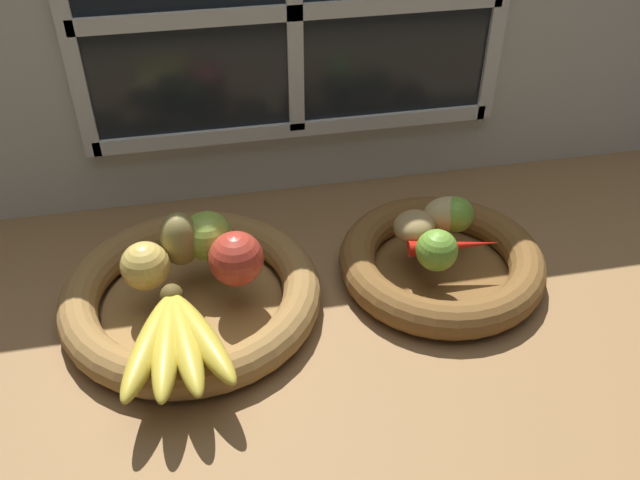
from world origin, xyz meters
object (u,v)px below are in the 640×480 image
(fruit_bowl_right, at_px, (441,262))
(apple_green_back, at_px, (208,236))
(banana_bunch_front, at_px, (175,340))
(fruit_bowl_left, at_px, (192,295))
(potato_back, at_px, (448,214))
(apple_red_right, at_px, (236,258))
(pear_brown, at_px, (180,239))
(lime_far, at_px, (456,215))
(chili_pepper, at_px, (454,245))
(apple_golden_left, at_px, (145,266))
(lime_near, at_px, (437,250))
(potato_oblong, at_px, (414,227))

(fruit_bowl_right, bearing_deg, apple_green_back, 171.88)
(banana_bunch_front, bearing_deg, fruit_bowl_left, 80.74)
(fruit_bowl_left, distance_m, potato_back, 0.38)
(potato_back, bearing_deg, fruit_bowl_left, -173.38)
(apple_red_right, xyz_separation_m, pear_brown, (-0.07, 0.05, 0.00))
(apple_green_back, xyz_separation_m, banana_bunch_front, (-0.05, -0.17, -0.02))
(lime_far, relative_size, chili_pepper, 0.40)
(lime_far, bearing_deg, fruit_bowl_left, -174.32)
(apple_red_right, distance_m, banana_bunch_front, 0.14)
(apple_golden_left, height_order, lime_near, apple_golden_left)
(apple_green_back, distance_m, potato_oblong, 0.29)
(potato_back, bearing_deg, apple_golden_left, -174.28)
(fruit_bowl_right, relative_size, apple_red_right, 4.05)
(apple_green_back, height_order, lime_near, apple_green_back)
(fruit_bowl_right, bearing_deg, apple_golden_left, 179.92)
(fruit_bowl_left, relative_size, fruit_bowl_right, 1.19)
(apple_red_right, distance_m, pear_brown, 0.09)
(banana_bunch_front, height_order, chili_pepper, banana_bunch_front)
(banana_bunch_front, bearing_deg, potato_oblong, 24.31)
(fruit_bowl_left, height_order, potato_oblong, potato_oblong)
(apple_golden_left, distance_m, lime_far, 0.44)
(apple_red_right, height_order, potato_back, apple_red_right)
(apple_red_right, bearing_deg, banana_bunch_front, -126.48)
(fruit_bowl_left, xyz_separation_m, fruit_bowl_right, (0.36, 0.00, 0.00))
(fruit_bowl_left, xyz_separation_m, apple_golden_left, (-0.05, 0.00, 0.06))
(chili_pepper, bearing_deg, potato_oblong, 144.22)
(pear_brown, bearing_deg, chili_pepper, -7.85)
(banana_bunch_front, xyz_separation_m, lime_near, (0.35, 0.09, 0.01))
(fruit_bowl_right, distance_m, banana_bunch_front, 0.40)
(apple_green_back, distance_m, banana_bunch_front, 0.18)
(fruit_bowl_left, relative_size, banana_bunch_front, 1.86)
(fruit_bowl_right, height_order, apple_green_back, apple_green_back)
(pear_brown, relative_size, lime_near, 1.38)
(apple_red_right, xyz_separation_m, potato_back, (0.31, 0.06, -0.01))
(pear_brown, bearing_deg, fruit_bowl_left, -80.15)
(pear_brown, xyz_separation_m, lime_near, (0.34, -0.08, -0.01))
(fruit_bowl_right, relative_size, lime_near, 5.16)
(apple_green_back, distance_m, lime_near, 0.31)
(apple_green_back, xyz_separation_m, pear_brown, (-0.04, -0.01, 0.01))
(apple_golden_left, height_order, banana_bunch_front, apple_golden_left)
(apple_golden_left, relative_size, potato_oblong, 1.02)
(fruit_bowl_right, bearing_deg, pear_brown, 173.74)
(fruit_bowl_left, height_order, lime_near, lime_near)
(banana_bunch_front, bearing_deg, pear_brown, 85.30)
(apple_green_back, bearing_deg, pear_brown, -169.97)
(fruit_bowl_left, distance_m, lime_near, 0.34)
(potato_back, bearing_deg, apple_green_back, 179.52)
(potato_back, height_order, lime_near, lime_near)
(pear_brown, distance_m, lime_near, 0.35)
(lime_near, height_order, lime_far, lime_near)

